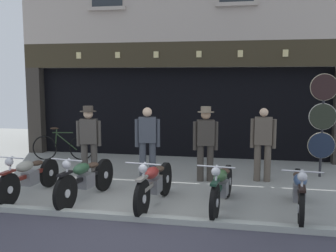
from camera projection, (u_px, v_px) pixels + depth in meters
name	position (u px, v px, depth m)	size (l,w,h in m)	color
ground	(104.00, 250.00, 5.33)	(21.31, 22.00, 0.18)	gray
shop_facade	(187.00, 93.00, 12.86)	(9.61, 4.42, 6.77)	black
motorcycle_left	(29.00, 175.00, 7.60)	(0.62, 1.91, 0.90)	black
motorcycle_center_left	(86.00, 178.00, 7.32)	(0.62, 2.01, 0.93)	black
motorcycle_center	(154.00, 183.00, 7.01)	(0.62, 1.97, 0.92)	black
motorcycle_center_right	(222.00, 185.00, 6.87)	(0.62, 1.99, 0.91)	black
motorcycle_right	(299.00, 190.00, 6.62)	(0.62, 2.03, 0.90)	black
salesman_left	(89.00, 138.00, 8.90)	(0.55, 0.37, 1.67)	#47423D
shopkeeper_center	(147.00, 141.00, 8.63)	(0.55, 0.30, 1.66)	#3D424C
salesman_right	(206.00, 140.00, 8.64)	(0.55, 0.37, 1.68)	#38332D
assistant_far_right	(263.00, 141.00, 8.62)	(0.56, 0.25, 1.65)	brown
tyre_sign_pole	(323.00, 118.00, 8.94)	(0.62, 0.06, 2.40)	#232328
advert_board_near	(105.00, 103.00, 11.78)	(0.66, 0.03, 1.06)	silver
leaning_bicycle	(63.00, 147.00, 10.97)	(1.72, 0.51, 0.94)	black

